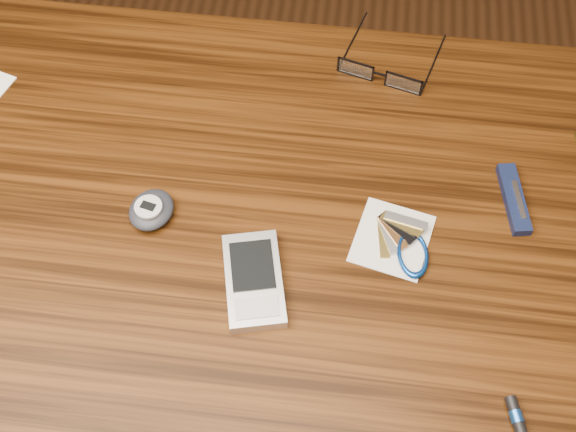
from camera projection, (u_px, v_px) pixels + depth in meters
name	position (u px, v px, depth m)	size (l,w,h in m)	color
ground	(261.00, 423.00, 1.46)	(3.80, 3.80, 0.00)	#472814
desk	(245.00, 277.00, 0.91)	(1.00, 0.70, 0.75)	#391D09
eyeglasses	(381.00, 73.00, 0.94)	(0.14, 0.15, 0.03)	black
pda_phone	(254.00, 280.00, 0.78)	(0.09, 0.12, 0.02)	silver
pedometer	(151.00, 210.00, 0.83)	(0.06, 0.07, 0.02)	#21232B
notepad_keys	(403.00, 244.00, 0.81)	(0.10, 0.11, 0.01)	silver
pocket_knife	(514.00, 199.00, 0.84)	(0.04, 0.10, 0.01)	#111D35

